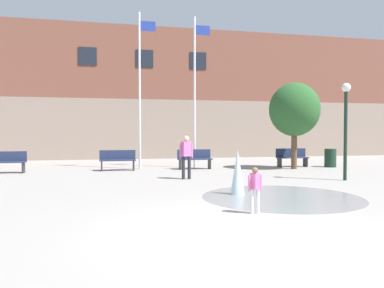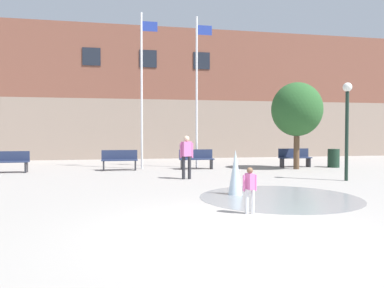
{
  "view_description": "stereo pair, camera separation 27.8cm",
  "coord_description": "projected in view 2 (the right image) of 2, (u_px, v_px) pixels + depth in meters",
  "views": [
    {
      "loc": [
        -2.2,
        -6.1,
        1.73
      ],
      "look_at": [
        0.68,
        6.96,
        1.3
      ],
      "focal_mm": 35.0,
      "sensor_mm": 36.0,
      "label": 1
    },
    {
      "loc": [
        -1.93,
        -6.15,
        1.73
      ],
      "look_at": [
        0.68,
        6.96,
        1.3
      ],
      "focal_mm": 35.0,
      "sensor_mm": 36.0,
      "label": 2
    }
  ],
  "objects": [
    {
      "name": "flagpole_right",
      "position": [
        197.0,
        88.0,
        17.94
      ],
      "size": [
        0.8,
        0.1,
        7.24
      ],
      "color": "silver",
      "rests_on": "ground"
    },
    {
      "name": "park_bench_left_of_flagpoles",
      "position": [
        120.0,
        160.0,
        16.85
      ],
      "size": [
        1.6,
        0.44,
        0.91
      ],
      "color": "#28282D",
      "rests_on": "ground"
    },
    {
      "name": "trash_can",
      "position": [
        334.0,
        158.0,
        18.29
      ],
      "size": [
        0.56,
        0.56,
        0.9
      ],
      "primitive_type": "cylinder",
      "color": "#193323",
      "rests_on": "ground"
    },
    {
      "name": "adult_near_bench",
      "position": [
        187.0,
        154.0,
        13.69
      ],
      "size": [
        0.5,
        0.31,
        1.59
      ],
      "rotation": [
        0.0,
        0.0,
        -2.76
      ],
      "color": "#28282D",
      "rests_on": "ground"
    },
    {
      "name": "street_tree_near_building",
      "position": [
        297.0,
        110.0,
        17.33
      ],
      "size": [
        2.34,
        2.34,
        4.03
      ],
      "color": "brown",
      "rests_on": "ground"
    },
    {
      "name": "lamp_post_right_lane",
      "position": [
        347.0,
        116.0,
        13.19
      ],
      "size": [
        0.32,
        0.32,
        3.47
      ],
      "color": "#192D23",
      "rests_on": "ground"
    },
    {
      "name": "park_bench_under_right_flagpole",
      "position": [
        295.0,
        157.0,
        18.44
      ],
      "size": [
        1.6,
        0.44,
        0.91
      ],
      "color": "#28282D",
      "rests_on": "ground"
    },
    {
      "name": "child_running",
      "position": [
        250.0,
        187.0,
        7.89
      ],
      "size": [
        0.31,
        0.23,
        0.99
      ],
      "rotation": [
        0.0,
        0.0,
        -1.34
      ],
      "color": "silver",
      "rests_on": "ground"
    },
    {
      "name": "park_bench_center",
      "position": [
        196.0,
        159.0,
        17.45
      ],
      "size": [
        1.6,
        0.44,
        0.91
      ],
      "color": "#28282D",
      "rests_on": "ground"
    },
    {
      "name": "library_building",
      "position": [
        145.0,
        97.0,
        26.87
      ],
      "size": [
        36.0,
        6.05,
        8.51
      ],
      "color": "gray",
      "rests_on": "ground"
    },
    {
      "name": "park_bench_far_left",
      "position": [
        9.0,
        161.0,
        15.85
      ],
      "size": [
        1.6,
        0.44,
        0.91
      ],
      "color": "#28282D",
      "rests_on": "ground"
    },
    {
      "name": "splash_fountain",
      "position": [
        253.0,
        182.0,
        10.13
      ],
      "size": [
        4.23,
        4.23,
        1.24
      ],
      "color": "gray",
      "rests_on": "ground"
    },
    {
      "name": "ground_plane",
      "position": [
        232.0,
        232.0,
        6.46
      ],
      "size": [
        100.0,
        100.0,
        0.0
      ],
      "primitive_type": "plane",
      "color": "gray"
    },
    {
      "name": "flagpole_left",
      "position": [
        142.0,
        86.0,
        17.43
      ],
      "size": [
        0.8,
        0.1,
        7.27
      ],
      "color": "silver",
      "rests_on": "ground"
    }
  ]
}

